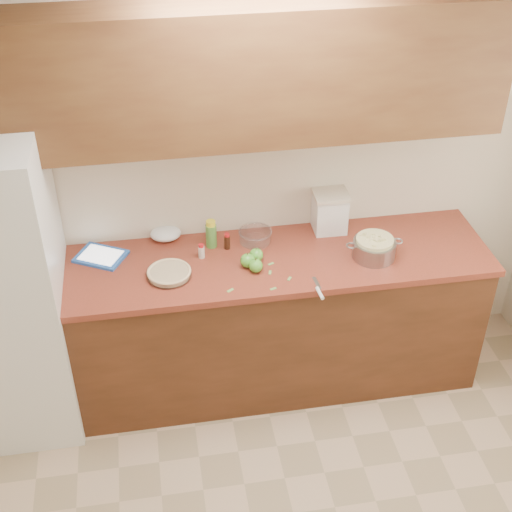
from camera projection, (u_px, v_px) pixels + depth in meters
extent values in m
plane|color=white|center=(359.00, 61.00, 1.87)|extent=(3.60, 3.60, 0.00)
plane|color=beige|center=(251.00, 172.00, 4.07)|extent=(3.60, 0.00, 3.60)
cube|color=#582D19|center=(260.00, 324.00, 4.31)|extent=(2.60, 0.65, 0.88)
cube|color=#953728|center=(260.00, 262.00, 4.04)|extent=(2.64, 0.68, 0.04)
cube|color=brown|center=(256.00, 74.00, 3.56)|extent=(2.60, 0.34, 0.70)
cylinder|color=silver|center=(169.00, 274.00, 3.89)|extent=(0.25, 0.25, 0.03)
cylinder|color=beige|center=(169.00, 273.00, 3.89)|extent=(0.22, 0.22, 0.03)
torus|color=beige|center=(169.00, 272.00, 3.88)|extent=(0.24, 0.24, 0.02)
cylinder|color=gray|center=(374.00, 249.00, 4.02)|extent=(0.24, 0.24, 0.10)
torus|color=gray|center=(351.00, 246.00, 3.98)|extent=(0.06, 0.06, 0.01)
torus|color=gray|center=(398.00, 241.00, 4.01)|extent=(0.06, 0.06, 0.01)
cylinder|color=beige|center=(374.00, 247.00, 4.01)|extent=(0.21, 0.21, 0.11)
cube|color=white|center=(329.00, 212.00, 4.22)|extent=(0.19, 0.19, 0.23)
cube|color=beige|center=(331.00, 194.00, 4.15)|extent=(0.21, 0.21, 0.02)
cube|color=blue|center=(101.00, 256.00, 4.03)|extent=(0.33, 0.30, 0.02)
cube|color=white|center=(101.00, 255.00, 4.03)|extent=(0.27, 0.24, 0.00)
cube|color=gray|center=(317.00, 283.00, 3.85)|extent=(0.03, 0.11, 0.00)
cylinder|color=white|center=(320.00, 293.00, 3.76)|extent=(0.03, 0.10, 0.02)
cylinder|color=#4C8C38|center=(211.00, 236.00, 4.09)|extent=(0.06, 0.06, 0.14)
cylinder|color=yellow|center=(211.00, 223.00, 4.04)|extent=(0.05, 0.05, 0.03)
cylinder|color=beige|center=(201.00, 252.00, 4.02)|extent=(0.04, 0.04, 0.07)
cylinder|color=red|center=(201.00, 246.00, 4.00)|extent=(0.03, 0.03, 0.02)
cylinder|color=black|center=(227.00, 242.00, 4.09)|extent=(0.04, 0.04, 0.08)
cylinder|color=red|center=(227.00, 235.00, 4.06)|extent=(0.03, 0.03, 0.02)
cylinder|color=silver|center=(255.00, 236.00, 4.16)|extent=(0.19, 0.19, 0.07)
torus|color=silver|center=(255.00, 231.00, 4.14)|extent=(0.20, 0.20, 0.01)
ellipsoid|color=white|center=(166.00, 234.00, 4.17)|extent=(0.21, 0.18, 0.07)
sphere|color=#4D9F2C|center=(248.00, 261.00, 3.95)|extent=(0.08, 0.08, 0.08)
cylinder|color=#3F2D19|center=(248.00, 254.00, 3.92)|extent=(0.01, 0.01, 0.01)
sphere|color=#4D9F2C|center=(256.00, 255.00, 3.99)|extent=(0.08, 0.08, 0.08)
cylinder|color=#3F2D19|center=(256.00, 248.00, 3.96)|extent=(0.01, 0.01, 0.01)
sphere|color=#4D9F2C|center=(256.00, 266.00, 3.91)|extent=(0.08, 0.08, 0.08)
cylinder|color=#3F2D19|center=(256.00, 259.00, 3.88)|extent=(0.01, 0.01, 0.01)
cube|color=#76A550|center=(289.00, 279.00, 3.87)|extent=(0.03, 0.04, 0.00)
cube|color=#76A550|center=(270.00, 272.00, 3.92)|extent=(0.02, 0.04, 0.00)
cube|color=#76A550|center=(273.00, 289.00, 3.80)|extent=(0.04, 0.03, 0.00)
cube|color=#76A550|center=(271.00, 264.00, 3.99)|extent=(0.04, 0.03, 0.00)
cube|color=#76A550|center=(230.00, 290.00, 3.79)|extent=(0.04, 0.04, 0.00)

